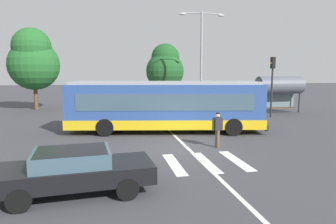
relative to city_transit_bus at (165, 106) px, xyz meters
name	(u,v)px	position (x,y,z in m)	size (l,w,h in m)	color
ground_plane	(183,148)	(0.06, -4.08, -1.59)	(160.00, 160.00, 0.00)	#3D3D42
city_transit_bus	(165,106)	(0.00, 0.00, 0.00)	(11.91, 4.56, 3.06)	black
pedestrian_crossing_street	(218,128)	(1.73, -4.26, -0.62)	(0.57, 0.34, 1.72)	brown
foreground_sedan	(75,169)	(-4.36, -8.80, -0.82)	(4.64, 2.21, 1.35)	black
parked_car_white	(136,102)	(-0.80, 10.84, -0.82)	(2.10, 4.60, 1.35)	black
parked_car_red	(165,102)	(2.04, 10.87, -0.82)	(2.07, 4.59, 1.35)	black
parked_car_black	(192,102)	(4.63, 10.68, -0.82)	(1.95, 4.54, 1.35)	black
traffic_light_far_corner	(272,77)	(9.46, 4.35, 1.63)	(0.33, 0.32, 4.80)	#28282B
bus_stop_shelter	(280,86)	(11.56, 6.66, 0.83)	(4.13, 1.54, 3.25)	#28282B
twin_arm_street_lamp	(201,51)	(4.89, 8.60, 3.88)	(4.10, 0.32, 8.91)	#939399
background_tree_left	(33,60)	(-10.33, 13.35, 3.20)	(4.78, 4.78, 7.77)	brown
background_tree_right	(165,67)	(2.73, 14.83, 2.56)	(4.10, 4.10, 6.71)	brown
crosswalk_painted_stripes	(174,164)	(-0.87, -6.48, -1.58)	(5.66, 2.88, 0.01)	silver
lane_center_line	(178,139)	(0.30, -2.08, -1.58)	(0.16, 24.00, 0.01)	silver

